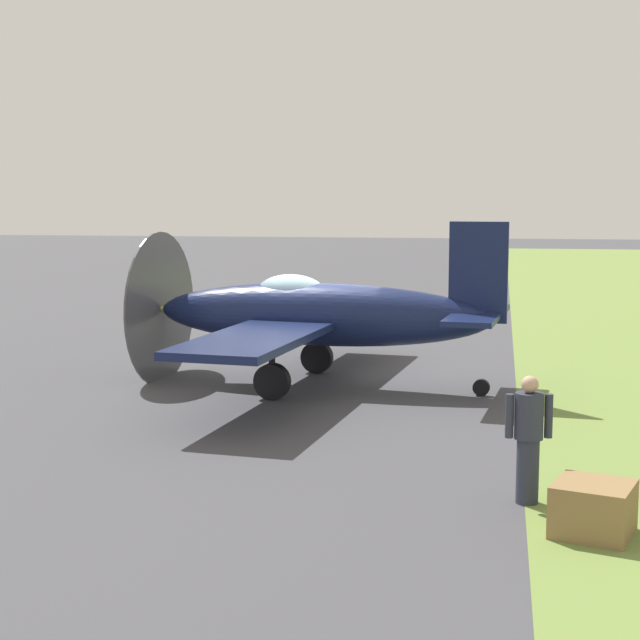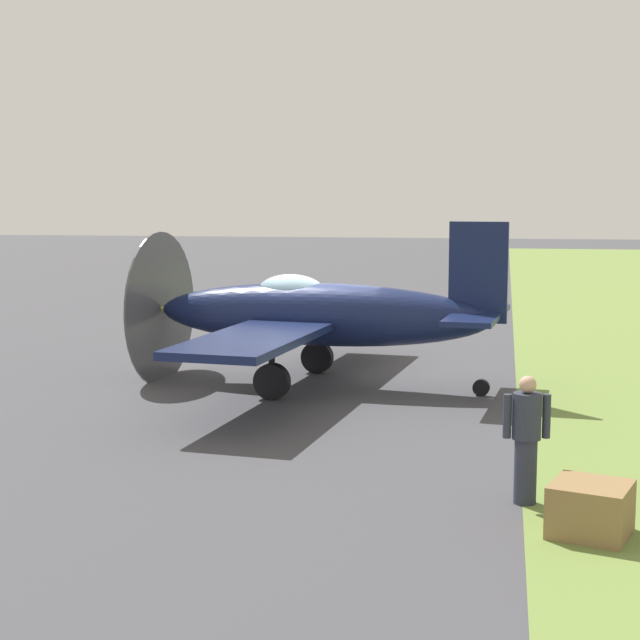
# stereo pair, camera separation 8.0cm
# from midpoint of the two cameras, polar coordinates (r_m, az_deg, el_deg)

# --- Properties ---
(ground_plane) EXTENTS (160.00, 160.00, 0.00)m
(ground_plane) POSITION_cam_midpoint_polar(r_m,az_deg,el_deg) (21.77, 0.24, -3.58)
(ground_plane) COLOR #424247
(airplane_lead) EXTENTS (10.57, 8.38, 3.75)m
(airplane_lead) POSITION_cam_midpoint_polar(r_m,az_deg,el_deg) (20.90, -0.56, 0.33)
(airplane_lead) COLOR #141E47
(airplane_lead) RESTS_ON ground
(ground_crew_chief) EXTENTS (0.38, 0.62, 1.73)m
(ground_crew_chief) POSITION_cam_midpoint_polar(r_m,az_deg,el_deg) (13.26, 11.97, -6.70)
(ground_crew_chief) COLOR #2D3342
(ground_crew_chief) RESTS_ON ground
(supply_crate) EXTENTS (1.13, 1.13, 0.64)m
(supply_crate) POSITION_cam_midpoint_polar(r_m,az_deg,el_deg) (12.39, 15.56, -10.63)
(supply_crate) COLOR olive
(supply_crate) RESTS_ON ground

